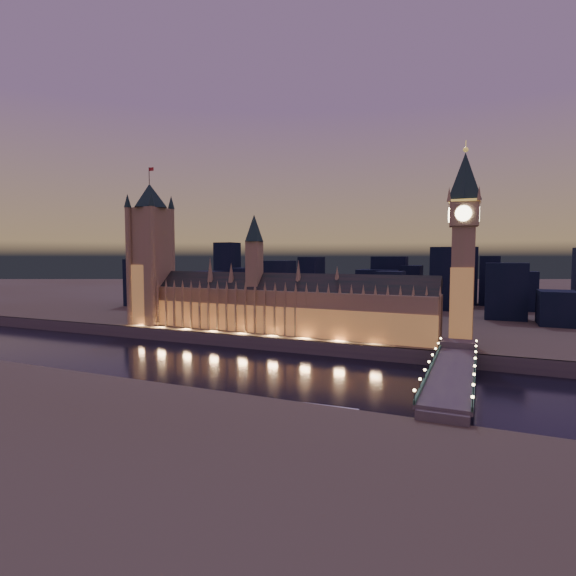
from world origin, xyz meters
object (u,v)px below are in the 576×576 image
at_px(palace_of_westminster, 280,305).
at_px(river_boat, 328,416).
at_px(westminster_bridge, 453,377).
at_px(victoria_tower, 151,247).
at_px(elizabeth_tower, 463,232).

xyz_separation_m(palace_of_westminster, river_boat, (73.01, -119.74, -24.81)).
bearing_deg(westminster_bridge, palace_of_westminster, 149.66).
relative_size(victoria_tower, westminster_bridge, 1.02).
height_order(elizabeth_tower, river_boat, elizabeth_tower).
bearing_deg(victoria_tower, elizabeth_tower, 0.00).
relative_size(palace_of_westminster, elizabeth_tower, 1.78).
distance_m(victoria_tower, river_boat, 225.01).
bearing_deg(palace_of_westminster, elizabeth_tower, 0.10).
bearing_deg(palace_of_westminster, river_boat, -58.63).
xyz_separation_m(elizabeth_tower, river_boat, (-38.61, -119.93, -69.74)).
bearing_deg(elizabeth_tower, westminster_bridge, -90.22).
xyz_separation_m(palace_of_westminster, westminster_bridge, (111.37, -65.19, -20.38)).
height_order(victoria_tower, elizabeth_tower, victoria_tower).
bearing_deg(westminster_bridge, river_boat, -125.12).
distance_m(palace_of_westminster, elizabeth_tower, 120.32).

